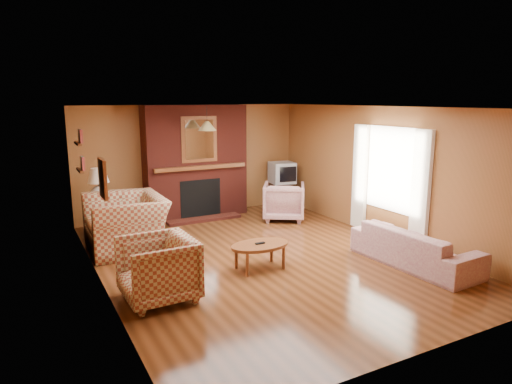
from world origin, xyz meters
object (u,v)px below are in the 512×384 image
plaid_loveseat (126,223)px  table_lamp (99,183)px  plaid_armchair (158,269)px  fireplace (196,163)px  floral_armchair (284,201)px  floral_sofa (415,247)px  coffee_table (260,247)px  crt_tv (282,173)px  tv_stand (282,195)px  side_table (101,219)px

plaid_loveseat → table_lamp: (-0.25, 0.97, 0.55)m
plaid_armchair → fireplace: bearing=150.9°
plaid_loveseat → plaid_armchair: bearing=-1.7°
floral_armchair → table_lamp: table_lamp is taller
plaid_armchair → floral_armchair: plaid_armchair is taller
fireplace → plaid_loveseat: bearing=-140.9°
floral_sofa → floral_armchair: (-0.36, 3.27, 0.10)m
floral_sofa → table_lamp: (-4.00, 3.84, 0.71)m
fireplace → floral_armchair: fireplace is taller
floral_armchair → table_lamp: bearing=24.4°
plaid_loveseat → coffee_table: plaid_loveseat is taller
fireplace → floral_armchair: 2.06m
crt_tv → floral_armchair: bearing=-119.0°
floral_armchair → coffee_table: size_ratio=0.94×
fireplace → plaid_armchair: (-1.95, -3.74, -0.77)m
plaid_armchair → tv_stand: bearing=130.1°
plaid_loveseat → floral_armchair: 3.42m
plaid_loveseat → floral_sofa: size_ratio=0.70×
fireplace → side_table: bearing=-165.7°
floral_armchair → coffee_table: floral_armchair is taller
plaid_armchair → table_lamp: bearing=-178.9°
floral_sofa → coffee_table: bearing=63.3°
side_table → table_lamp: size_ratio=1.04×
fireplace → floral_sofa: fireplace is taller
plaid_loveseat → coffee_table: (1.56, -1.90, -0.11)m
floral_sofa → side_table: (-4.00, 3.84, 0.03)m
plaid_armchair → coffee_table: bearing=100.1°
floral_armchair → tv_stand: floral_armchair is taller
plaid_armchair → floral_sofa: size_ratio=0.45×
plaid_loveseat → tv_stand: plaid_loveseat is taller
side_table → table_lamp: table_lamp is taller
tv_stand → crt_tv: bearing=-86.2°
fireplace → plaid_loveseat: (-1.85, -1.50, -0.72)m
side_table → floral_sofa: bearing=-43.9°
coffee_table → table_lamp: size_ratio=1.46×
plaid_loveseat → side_table: 1.01m
plaid_armchair → coffee_table: (1.66, 0.34, -0.07)m
floral_armchair → plaid_loveseat: bearing=40.0°
table_lamp → crt_tv: table_lamp is taller
plaid_loveseat → crt_tv: 4.13m
floral_armchair → side_table: 3.69m
plaid_armchair → tv_stand: size_ratio=1.52×
plaid_armchair → side_table: 3.21m
coffee_table → side_table: (-1.81, 2.87, -0.02)m
floral_sofa → crt_tv: size_ratio=3.40×
fireplace → tv_stand: (2.05, -0.18, -0.88)m
plaid_loveseat → tv_stand: bearing=109.6°
floral_armchair → floral_sofa: bearing=129.5°
fireplace → coffee_table: fireplace is taller
plaid_loveseat → coffee_table: 2.46m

